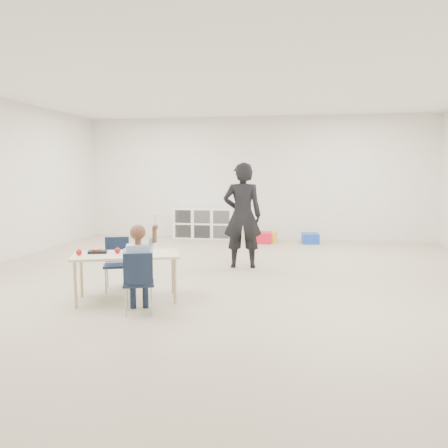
% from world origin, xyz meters
% --- Properties ---
extents(room, '(9.00, 9.02, 2.80)m').
position_xyz_m(room, '(0.00, 0.00, 1.40)').
color(room, '#BEAC92').
rests_on(room, ground).
extents(table, '(1.38, 1.00, 0.57)m').
position_xyz_m(table, '(-0.96, -1.13, 0.29)').
color(table, beige).
rests_on(table, ground).
extents(chair_near, '(0.42, 0.40, 0.69)m').
position_xyz_m(chair_near, '(-0.64, -1.58, 0.34)').
color(chair_near, black).
rests_on(chair_near, ground).
extents(chair_far, '(0.42, 0.40, 0.69)m').
position_xyz_m(chair_far, '(-1.28, -0.68, 0.34)').
color(chair_far, black).
rests_on(chair_far, ground).
extents(child, '(0.58, 0.58, 1.08)m').
position_xyz_m(child, '(-0.64, -1.58, 0.54)').
color(child, '#ADCDEA').
rests_on(child, chair_near).
extents(lunch_tray_near, '(0.26, 0.22, 0.03)m').
position_xyz_m(lunch_tray_near, '(-0.87, -1.02, 0.59)').
color(lunch_tray_near, black).
rests_on(lunch_tray_near, table).
extents(lunch_tray_far, '(0.26, 0.22, 0.03)m').
position_xyz_m(lunch_tray_far, '(-1.32, -1.15, 0.59)').
color(lunch_tray_far, black).
rests_on(lunch_tray_far, table).
extents(milk_carton, '(0.09, 0.09, 0.10)m').
position_xyz_m(milk_carton, '(-0.89, -1.24, 0.62)').
color(milk_carton, white).
rests_on(milk_carton, table).
extents(bread_roll, '(0.09, 0.09, 0.07)m').
position_xyz_m(bread_roll, '(-0.70, -1.12, 0.60)').
color(bread_roll, '#B08948').
rests_on(bread_roll, table).
extents(apple_near, '(0.07, 0.07, 0.07)m').
position_xyz_m(apple_near, '(-1.07, -1.13, 0.61)').
color(apple_near, maroon).
rests_on(apple_near, table).
extents(apple_far, '(0.07, 0.07, 0.07)m').
position_xyz_m(apple_far, '(-1.47, -1.33, 0.61)').
color(apple_far, maroon).
rests_on(apple_far, table).
extents(cubby_shelf, '(1.40, 0.40, 0.70)m').
position_xyz_m(cubby_shelf, '(-1.20, 4.28, 0.35)').
color(cubby_shelf, white).
rests_on(cubby_shelf, ground).
extents(adult, '(0.67, 0.49, 1.69)m').
position_xyz_m(adult, '(0.14, 1.08, 0.85)').
color(adult, black).
rests_on(adult, ground).
extents(bin_red, '(0.38, 0.48, 0.23)m').
position_xyz_m(bin_red, '(0.22, 3.81, 0.12)').
color(bin_red, red).
rests_on(bin_red, ground).
extents(bin_yellow, '(0.40, 0.48, 0.21)m').
position_xyz_m(bin_yellow, '(0.31, 3.98, 0.11)').
color(bin_yellow, '#F4AC19').
rests_on(bin_yellow, ground).
extents(bin_blue, '(0.39, 0.48, 0.22)m').
position_xyz_m(bin_blue, '(1.25, 3.94, 0.11)').
color(bin_blue, '#173FB3').
rests_on(bin_blue, ground).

